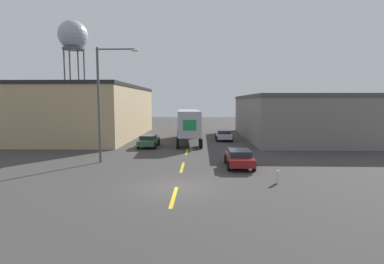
% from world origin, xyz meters
% --- Properties ---
extents(ground_plane, '(160.00, 160.00, 0.00)m').
position_xyz_m(ground_plane, '(0.00, 0.00, 0.00)').
color(ground_plane, '#3D3A38').
extents(road_centerline, '(0.20, 17.60, 0.01)m').
position_xyz_m(road_centerline, '(0.00, 5.38, 0.00)').
color(road_centerline, gold).
rests_on(road_centerline, ground_plane).
extents(warehouse_left, '(13.68, 23.14, 7.11)m').
position_xyz_m(warehouse_left, '(-14.12, 24.80, 3.56)').
color(warehouse_left, tan).
rests_on(warehouse_left, ground_plane).
extents(warehouse_right, '(13.80, 22.35, 5.78)m').
position_xyz_m(warehouse_right, '(14.18, 24.44, 2.89)').
color(warehouse_right, slate).
rests_on(warehouse_right, ground_plane).
extents(semi_truck, '(3.51, 12.48, 3.91)m').
position_xyz_m(semi_truck, '(-0.18, 19.63, 2.35)').
color(semi_truck, black).
rests_on(semi_truck, ground_plane).
extents(parked_car_left_far, '(2.01, 4.28, 1.31)m').
position_xyz_m(parked_car_left_far, '(-4.28, 15.40, 0.71)').
color(parked_car_left_far, '#2D5B38').
rests_on(parked_car_left_far, ground_plane).
extents(parked_car_right_near, '(2.01, 4.28, 1.31)m').
position_xyz_m(parked_car_right_near, '(4.28, 5.65, 0.71)').
color(parked_car_right_near, maroon).
rests_on(parked_car_right_near, ground_plane).
extents(parked_car_right_far, '(2.01, 4.28, 1.31)m').
position_xyz_m(parked_car_right_far, '(4.28, 21.32, 0.71)').
color(parked_car_right_far, '#B2B2B7').
rests_on(parked_car_right_far, ground_plane).
extents(water_tower, '(5.56, 5.56, 20.39)m').
position_xyz_m(water_tower, '(-23.20, 41.42, 17.27)').
color(water_tower, '#47474C').
rests_on(water_tower, ground_plane).
extents(street_lamp, '(3.36, 0.32, 9.16)m').
position_xyz_m(street_lamp, '(-6.39, 7.05, 5.33)').
color(street_lamp, '#4C4C51').
rests_on(street_lamp, ground_plane).
extents(fire_hydrant, '(0.22, 0.22, 0.82)m').
position_xyz_m(fire_hydrant, '(6.01, 1.10, 0.41)').
color(fire_hydrant, silver).
rests_on(fire_hydrant, ground_plane).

